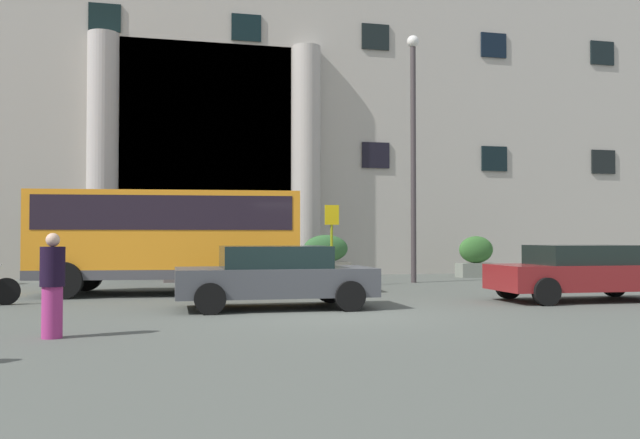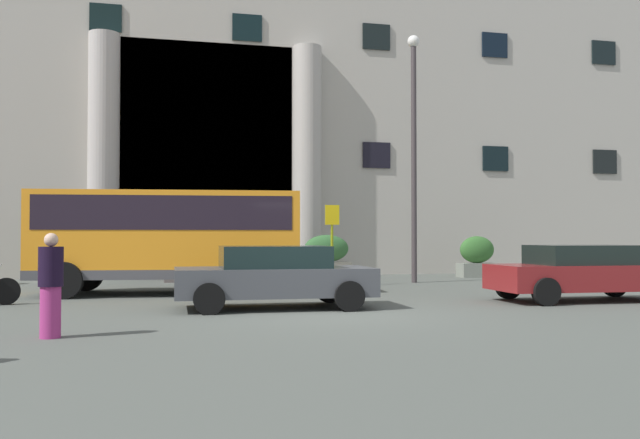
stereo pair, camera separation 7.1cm
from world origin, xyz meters
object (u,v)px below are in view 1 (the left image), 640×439
hedge_planter_entrance_right (326,258)px  pedestrian_man_crossing (52,286)px  hedge_planter_far_east (187,259)px  parked_coupe_end (583,272)px  bus_stop_sign (332,236)px  parked_estate_mid (275,276)px  lamppost_plaza_centre (413,139)px  orange_minibus (169,233)px  hedge_planter_east (476,257)px

hedge_planter_entrance_right → pedestrian_man_crossing: hedge_planter_entrance_right is taller
hedge_planter_far_east → parked_coupe_end: bearing=-46.4°
bus_stop_sign → parked_estate_mid: 6.53m
bus_stop_sign → hedge_planter_entrance_right: size_ratio=1.46×
parked_coupe_end → lamppost_plaza_centre: bearing=103.5°
hedge_planter_far_east → parked_estate_mid: hedge_planter_far_east is taller
bus_stop_sign → pedestrian_man_crossing: size_ratio=1.58×
pedestrian_man_crossing → lamppost_plaza_centre: (9.77, 10.39, 3.95)m
hedge_planter_entrance_right → parked_coupe_end: hedge_planter_entrance_right is taller
orange_minibus → hedge_planter_entrance_right: 7.72m
orange_minibus → lamppost_plaza_centre: lamppost_plaza_centre is taller
hedge_planter_east → parked_estate_mid: 13.02m
parked_estate_mid → pedestrian_man_crossing: 5.22m
parked_estate_mid → pedestrian_man_crossing: pedestrian_man_crossing is taller
orange_minibus → pedestrian_man_crossing: 7.97m
hedge_planter_far_east → parked_estate_mid: 9.22m
bus_stop_sign → parked_estate_mid: size_ratio=0.59×
parked_coupe_end → orange_minibus: bearing=156.8°
bus_stop_sign → parked_coupe_end: 7.51m
hedge_planter_far_east → hedge_planter_entrance_right: (4.89, 0.43, -0.01)m
parked_coupe_end → pedestrian_man_crossing: size_ratio=2.75×
parked_estate_mid → lamppost_plaza_centre: 9.94m
hedge_planter_far_east → pedestrian_man_crossing: hedge_planter_far_east is taller
pedestrian_man_crossing → orange_minibus: bearing=116.6°
parked_coupe_end → lamppost_plaza_centre: size_ratio=0.52×
orange_minibus → bus_stop_sign: orange_minibus is taller
hedge_planter_east → parked_estate_mid: size_ratio=0.37×
orange_minibus → hedge_planter_far_east: size_ratio=4.41×
orange_minibus → parked_estate_mid: size_ratio=1.68×
lamppost_plaza_centre → hedge_planter_east: bearing=34.0°
bus_stop_sign → hedge_planter_entrance_right: bus_stop_sign is taller
hedge_planter_far_east → lamppost_plaza_centre: size_ratio=0.19×
hedge_planter_east → lamppost_plaza_centre: 5.69m
hedge_planter_entrance_right → parked_estate_mid: (-3.49, -9.54, -0.08)m
hedge_planter_far_east → pedestrian_man_crossing: size_ratio=1.02×
pedestrian_man_crossing → lamppost_plaza_centre: size_ratio=0.19×
pedestrian_man_crossing → parked_estate_mid: bearing=81.1°
pedestrian_man_crossing → hedge_planter_entrance_right: bearing=100.2°
hedge_planter_entrance_right → lamppost_plaza_centre: size_ratio=0.21×
hedge_planter_far_east → hedge_planter_entrance_right: bearing=5.0°
lamppost_plaza_centre → parked_coupe_end: bearing=-78.0°
parked_coupe_end → bus_stop_sign: bearing=129.1°
parked_coupe_end → lamppost_plaza_centre: (-1.49, 7.01, 4.04)m
orange_minibus → parked_coupe_end: 10.41m
hedge_planter_east → lamppost_plaza_centre: bearing=-146.0°
hedge_planter_east → bus_stop_sign: bearing=-152.4°
parked_estate_mid → hedge_planter_far_east: bearing=100.0°
hedge_planter_entrance_right → parked_estate_mid: 10.16m
bus_stop_sign → hedge_planter_far_east: bearing=142.0°
bus_stop_sign → parked_coupe_end: bus_stop_sign is taller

